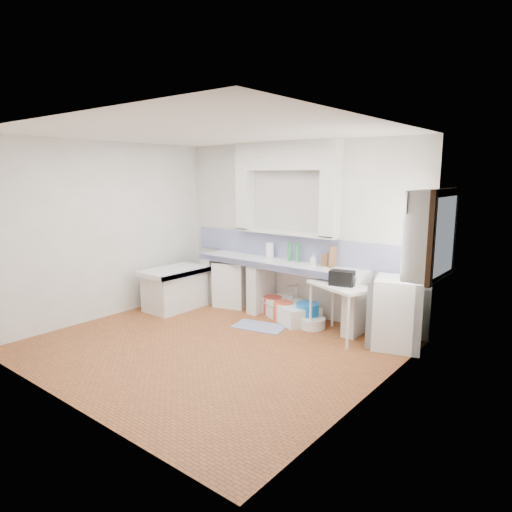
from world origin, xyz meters
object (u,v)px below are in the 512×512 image
Objects in this scene: stove at (233,283)px; sink at (289,311)px; side_table at (340,311)px; fridge at (398,313)px.

stove is 0.76× the size of sink.
side_table is at bearing 10.84° from sink.
sink is at bearing -171.91° from side_table.
stove is 0.84× the size of fridge.
fridge is at bearing 21.44° from sink.
sink is at bearing 159.37° from fridge.
fridge reaches higher than sink.
sink is (1.21, 0.01, -0.27)m from stove.
stove is 3.03m from fridge.
stove is 2.26m from side_table.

